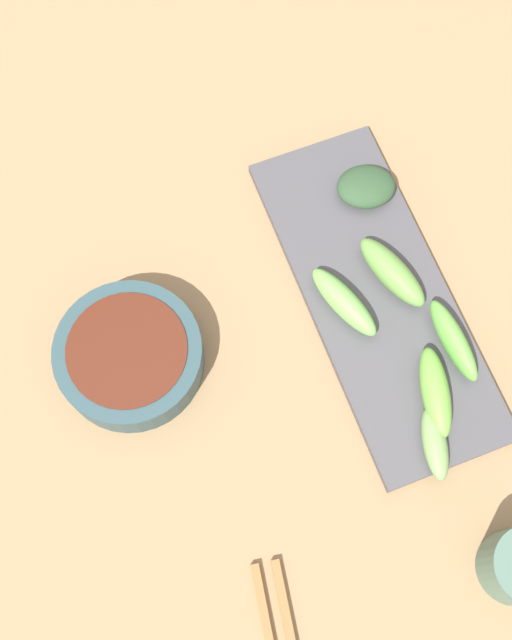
% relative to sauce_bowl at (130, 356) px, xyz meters
% --- Properties ---
extents(tabletop, '(2.10, 2.10, 0.02)m').
position_rel_sauce_bowl_xyz_m(tabletop, '(0.12, -0.03, -0.03)').
color(tabletop, '#977953').
rests_on(tabletop, ground).
extents(sauce_bowl, '(0.14, 0.14, 0.04)m').
position_rel_sauce_bowl_xyz_m(sauce_bowl, '(0.00, 0.00, 0.00)').
color(sauce_bowl, '#2F4B51').
rests_on(sauce_bowl, tabletop).
extents(serving_plate, '(0.14, 0.37, 0.01)m').
position_rel_sauce_bowl_xyz_m(serving_plate, '(0.25, -0.02, -0.02)').
color(serving_plate, '#4A4A4F').
rests_on(serving_plate, tabletop).
extents(broccoli_stalk_0, '(0.05, 0.09, 0.03)m').
position_rel_sauce_bowl_xyz_m(broccoli_stalk_0, '(0.26, -0.14, 0.00)').
color(broccoli_stalk_0, '#6FB244').
rests_on(broccoli_stalk_0, serving_plate).
extents(broccoli_stalk_1, '(0.04, 0.07, 0.02)m').
position_rel_sauce_bowl_xyz_m(broccoli_stalk_1, '(0.24, -0.18, -0.00)').
color(broccoli_stalk_1, '#769F58').
rests_on(broccoli_stalk_1, serving_plate).
extents(broccoli_stalk_2, '(0.05, 0.09, 0.03)m').
position_rel_sauce_bowl_xyz_m(broccoli_stalk_2, '(0.22, -0.02, 0.00)').
color(broccoli_stalk_2, '#74BB56').
rests_on(broccoli_stalk_2, serving_plate).
extents(broccoli_stalk_3, '(0.06, 0.10, 0.03)m').
position_rel_sauce_bowl_xyz_m(broccoli_stalk_3, '(0.27, -0.01, 0.00)').
color(broccoli_stalk_3, '#699F48').
rests_on(broccoli_stalk_3, serving_plate).
extents(broccoli_leafy_4, '(0.07, 0.07, 0.02)m').
position_rel_sauce_bowl_xyz_m(broccoli_leafy_4, '(0.29, 0.09, 0.00)').
color(broccoli_leafy_4, '#2E4C2F').
rests_on(broccoli_leafy_4, serving_plate).
extents(broccoli_stalk_5, '(0.02, 0.09, 0.03)m').
position_rel_sauce_bowl_xyz_m(broccoli_stalk_5, '(0.30, -0.10, 0.00)').
color(broccoli_stalk_5, '#67BA48').
rests_on(broccoli_stalk_5, serving_plate).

